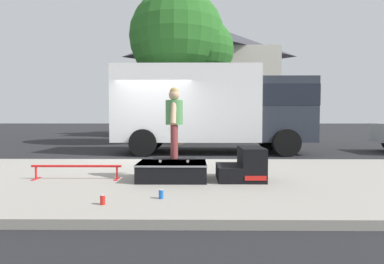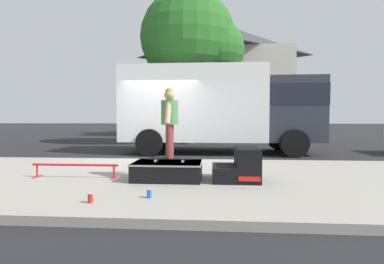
# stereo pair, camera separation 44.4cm
# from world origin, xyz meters

# --- Properties ---
(ground_plane) EXTENTS (140.00, 140.00, 0.00)m
(ground_plane) POSITION_xyz_m (0.00, 0.00, 0.00)
(ground_plane) COLOR black
(sidewalk_slab) EXTENTS (50.00, 5.00, 0.12)m
(sidewalk_slab) POSITION_xyz_m (0.00, -3.00, 0.06)
(sidewalk_slab) COLOR gray
(sidewalk_slab) RESTS_ON ground
(skate_box) EXTENTS (1.25, 0.86, 0.32)m
(skate_box) POSITION_xyz_m (0.93, -3.31, 0.30)
(skate_box) COLOR black
(skate_box) RESTS_ON sidewalk_slab
(kicker_ramp) EXTENTS (0.83, 0.79, 0.60)m
(kicker_ramp) POSITION_xyz_m (2.25, -3.31, 0.37)
(kicker_ramp) COLOR black
(kicker_ramp) RESTS_ON sidewalk_slab
(grind_rail) EXTENTS (1.66, 0.28, 0.27)m
(grind_rail) POSITION_xyz_m (-0.85, -3.28, 0.32)
(grind_rail) COLOR red
(grind_rail) RESTS_ON sidewalk_slab
(skateboard) EXTENTS (0.78, 0.21, 0.07)m
(skateboard) POSITION_xyz_m (0.96, -3.28, 0.50)
(skateboard) COLOR black
(skateboard) RESTS_ON skate_box
(skater_kid) EXTENTS (0.31, 0.66, 1.29)m
(skater_kid) POSITION_xyz_m (0.96, -3.28, 1.27)
(skater_kid) COLOR brown
(skater_kid) RESTS_ON skateboard
(soda_can) EXTENTS (0.07, 0.07, 0.13)m
(soda_can) POSITION_xyz_m (0.14, -4.92, 0.18)
(soda_can) COLOR red
(soda_can) RESTS_ON sidewalk_slab
(soda_can_b) EXTENTS (0.07, 0.07, 0.13)m
(soda_can_b) POSITION_xyz_m (0.87, -4.62, 0.18)
(soda_can_b) COLOR #1959B2
(soda_can_b) RESTS_ON sidewalk_slab
(box_truck) EXTENTS (6.91, 2.63, 3.05)m
(box_truck) POSITION_xyz_m (2.01, 2.20, 1.70)
(box_truck) COLOR white
(box_truck) RESTS_ON ground
(street_tree_main) EXTENTS (4.98, 4.53, 7.37)m
(street_tree_main) POSITION_xyz_m (0.76, 5.81, 4.96)
(street_tree_main) COLOR brown
(street_tree_main) RESTS_ON ground
(house_behind) EXTENTS (9.54, 8.22, 8.40)m
(house_behind) POSITION_xyz_m (2.43, 14.46, 4.24)
(house_behind) COLOR beige
(house_behind) RESTS_ON ground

